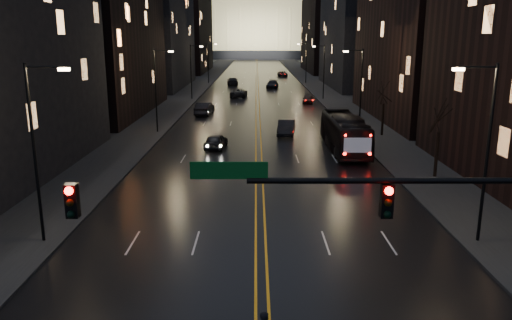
{
  "coord_description": "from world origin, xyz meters",
  "views": [
    {
      "loc": [
        -0.24,
        -13.55,
        10.14
      ],
      "look_at": [
        -0.24,
        12.51,
        3.72
      ],
      "focal_mm": 35.0,
      "sensor_mm": 36.0,
      "label": 1
    }
  ],
  "objects_px": {
    "oncoming_car_a": "(216,141)",
    "oncoming_car_b": "(204,108)",
    "receding_car_a": "(286,128)",
    "bus": "(345,133)",
    "traffic_signal": "(469,217)"
  },
  "relations": [
    {
      "from": "oncoming_car_a",
      "to": "oncoming_car_b",
      "type": "distance_m",
      "value": 21.2
    },
    {
      "from": "receding_car_a",
      "to": "oncoming_car_a",
      "type": "bearing_deg",
      "value": -129.6
    },
    {
      "from": "bus",
      "to": "oncoming_car_b",
      "type": "bearing_deg",
      "value": 124.17
    },
    {
      "from": "traffic_signal",
      "to": "bus",
      "type": "bearing_deg",
      "value": 86.43
    },
    {
      "from": "oncoming_car_b",
      "to": "receding_car_a",
      "type": "xyz_separation_m",
      "value": [
        10.15,
        -14.23,
        -0.06
      ]
    },
    {
      "from": "oncoming_car_a",
      "to": "receding_car_a",
      "type": "height_order",
      "value": "receding_car_a"
    },
    {
      "from": "traffic_signal",
      "to": "bus",
      "type": "distance_m",
      "value": 31.51
    },
    {
      "from": "bus",
      "to": "oncoming_car_b",
      "type": "distance_m",
      "value": 26.54
    },
    {
      "from": "oncoming_car_b",
      "to": "receding_car_a",
      "type": "distance_m",
      "value": 17.48
    },
    {
      "from": "traffic_signal",
      "to": "receding_car_a",
      "type": "height_order",
      "value": "traffic_signal"
    },
    {
      "from": "oncoming_car_a",
      "to": "oncoming_car_b",
      "type": "relative_size",
      "value": 0.82
    },
    {
      "from": "bus",
      "to": "oncoming_car_b",
      "type": "relative_size",
      "value": 2.27
    },
    {
      "from": "bus",
      "to": "receding_car_a",
      "type": "xyz_separation_m",
      "value": [
        -4.88,
        7.63,
        -0.85
      ]
    },
    {
      "from": "bus",
      "to": "oncoming_car_b",
      "type": "xyz_separation_m",
      "value": [
        -15.03,
        21.86,
        -0.79
      ]
    },
    {
      "from": "oncoming_car_b",
      "to": "receding_car_a",
      "type": "height_order",
      "value": "oncoming_car_b"
    }
  ]
}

